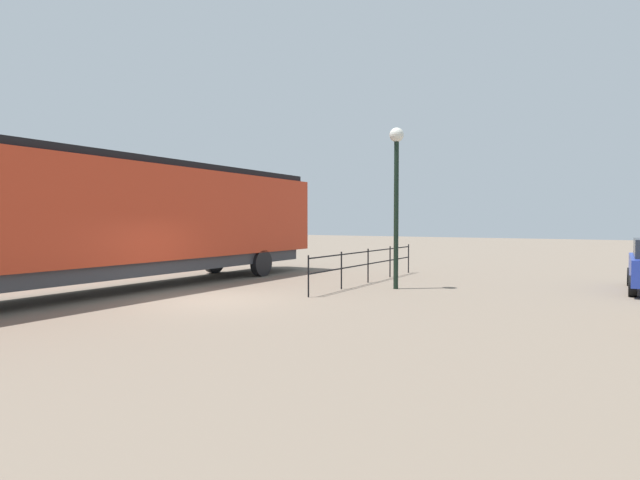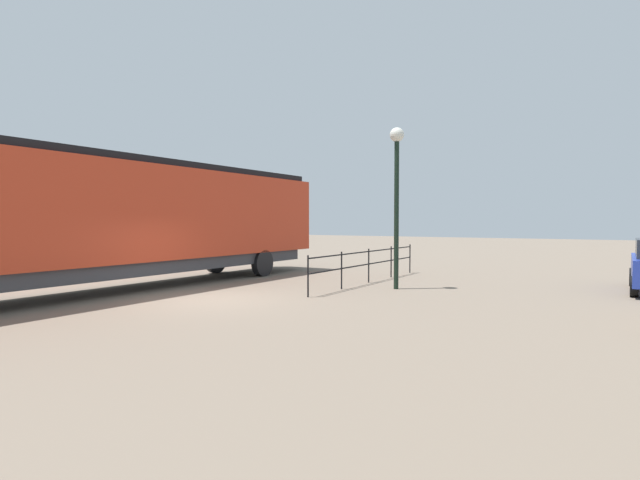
# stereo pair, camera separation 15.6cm
# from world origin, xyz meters

# --- Properties ---
(ground_plane) EXTENTS (120.00, 120.00, 0.00)m
(ground_plane) POSITION_xyz_m (0.00, 0.00, 0.00)
(ground_plane) COLOR #756656
(locomotive) EXTENTS (2.92, 18.66, 4.36)m
(locomotive) POSITION_xyz_m (-3.93, 0.36, 2.43)
(locomotive) COLOR red
(locomotive) RESTS_ON ground_plane
(lamp_post) EXTENTS (0.48, 0.48, 5.41)m
(lamp_post) POSITION_xyz_m (3.66, 5.01, 3.74)
(lamp_post) COLOR black
(lamp_post) RESTS_ON ground_plane
(platform_fence) EXTENTS (0.05, 8.37, 1.27)m
(platform_fence) POSITION_xyz_m (2.11, 6.08, 0.82)
(platform_fence) COLOR black
(platform_fence) RESTS_ON ground_plane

